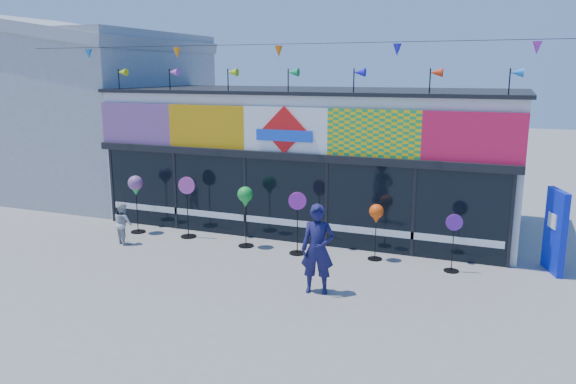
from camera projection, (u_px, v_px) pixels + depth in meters
The scene contains 12 objects.
ground at pixel (228, 283), 12.53m from camera, with size 80.00×80.00×0.00m, color gray.
kite_shop at pixel (315, 156), 17.50m from camera, with size 16.00×5.70×5.31m.
neighbour_building at pixel (81, 109), 21.83m from camera, with size 8.18×7.20×6.87m.
blue_sign at pixel (555, 231), 13.05m from camera, with size 0.45×0.98×1.97m.
spinner_0 at pixel (136, 187), 16.19m from camera, with size 0.43×0.43×1.69m.
spinner_1 at pixel (187, 206), 15.81m from camera, with size 0.49×0.44×1.75m.
spinner_2 at pixel (245, 199), 14.88m from camera, with size 0.42×0.42×1.65m.
spinner_3 at pixel (297, 221), 14.36m from camera, with size 0.44×0.42×1.63m.
spinner_4 at pixel (376, 215), 13.87m from camera, with size 0.36×0.36×1.43m.
spinner_5 at pixel (453, 241), 13.11m from camera, with size 0.39×0.35×1.39m.
adult_man at pixel (318, 249), 11.81m from camera, with size 0.70×0.46×1.93m, color #171644.
child at pixel (123, 223), 15.31m from camera, with size 0.55×0.32×1.14m, color #B9B9B9.
Camera 1 is at (5.61, -10.49, 4.64)m, focal length 35.00 mm.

